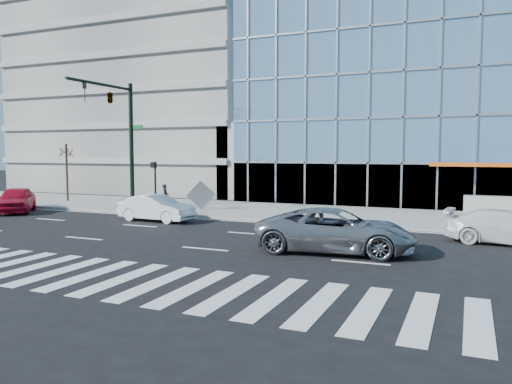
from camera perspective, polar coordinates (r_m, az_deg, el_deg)
ground at (r=23.00m, az=-0.96°, el=-4.76°), size 160.00×160.00×0.00m
sidewalk at (r=30.39m, az=5.26°, el=-2.35°), size 120.00×8.00×0.15m
parking_garage at (r=55.49m, az=-8.93°, el=11.01°), size 24.00×24.00×20.00m
ramp_block at (r=41.62m, az=1.70°, el=3.57°), size 6.00×8.00×6.00m
tower_far_mid at (r=111.34m, az=-15.52°, el=18.06°), size 13.00×13.00×60.00m
tower_backdrop at (r=100.91m, az=-0.13°, el=16.17°), size 14.00×14.00×48.00m
traffic_signal at (r=32.52m, az=-15.66°, el=8.70°), size 1.14×5.74×8.00m
ped_signal_post at (r=31.27m, az=-11.51°, el=1.57°), size 0.30×0.33×3.00m
street_tree_near at (r=39.27m, az=-20.87°, el=4.35°), size 1.10×1.10×4.23m
silver_suv at (r=18.91m, az=9.10°, el=-4.35°), size 6.14×3.33×1.63m
white_suv at (r=22.69m, az=26.78°, el=-3.62°), size 4.91×2.34×1.38m
white_sedan at (r=27.52m, az=-11.31°, el=-1.82°), size 4.41×1.80×1.42m
red_sedan at (r=34.38m, az=-25.72°, el=-0.78°), size 4.40×4.80×1.59m
pedestrian at (r=32.30m, az=-10.33°, el=-0.48°), size 0.54×0.66×1.55m
tilted_panel at (r=31.17m, az=-6.30°, el=-0.35°), size 1.58×1.03×1.84m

